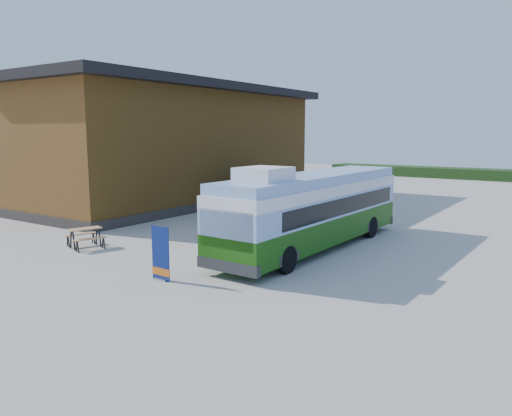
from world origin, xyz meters
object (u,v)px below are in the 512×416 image
Objects in this scene: person_a at (261,218)px; slurry_tanker at (266,188)px; picnic_table at (85,233)px; banner at (161,258)px; person_b at (216,222)px; bus at (313,208)px.

slurry_tanker is at bearing 102.48° from person_a.
slurry_tanker is (0.26, 12.68, 0.66)m from picnic_table.
banner is at bearing 3.39° from picnic_table.
person_a reaches higher than picnic_table.
slurry_tanker reaches higher than picnic_table.
person_a is at bearing 159.07° from person_b.
slurry_tanker is at bearing 112.21° from banner.
bus is 6.10× the size of person_a.
picnic_table is 5.21m from person_b.
picnic_table is at bearing -100.04° from slurry_tanker.
slurry_tanker is (-5.36, 14.17, 0.55)m from banner.
banner is at bearing -78.15° from slurry_tanker.
bus reaches higher than picnic_table.
person_a is 8.60m from slurry_tanker.
picnic_table is 12.69m from slurry_tanker.
banner is at bearing -104.64° from bus.
bus is 6.56× the size of picnic_table.
banner is 0.29× the size of slurry_tanker.
person_b is at bearing -160.88° from bus.
person_b is at bearing 64.21° from picnic_table.
bus reaches higher than person_b.
picnic_table is (-7.49, -4.97, -1.03)m from bus.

